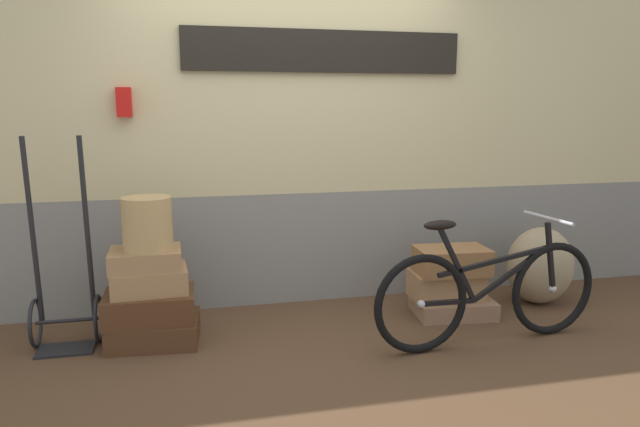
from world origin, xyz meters
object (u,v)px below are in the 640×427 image
(burlap_sack, at_px, (540,265))
(suitcase_4, at_px, (453,306))
(suitcase_6, at_px, (452,261))
(wicker_basket, at_px, (147,224))
(suitcase_2, at_px, (150,280))
(luggage_trolley, at_px, (65,300))
(suitcase_0, at_px, (154,330))
(bicycle, at_px, (489,293))
(suitcase_1, at_px, (150,306))
(suitcase_3, at_px, (146,259))
(suitcase_5, at_px, (446,285))

(burlap_sack, bearing_deg, suitcase_4, -173.28)
(suitcase_6, xyz_separation_m, wicker_basket, (-2.10, 0.02, 0.37))
(suitcase_2, distance_m, luggage_trolley, 0.54)
(suitcase_0, distance_m, luggage_trolley, 0.59)
(wicker_basket, xyz_separation_m, luggage_trolley, (-0.53, 0.06, -0.48))
(suitcase_6, height_order, wicker_basket, wicker_basket)
(wicker_basket, relative_size, bicycle, 0.21)
(suitcase_1, bearing_deg, suitcase_3, 112.22)
(suitcase_4, height_order, suitcase_5, suitcase_5)
(wicker_basket, bearing_deg, bicycle, -14.27)
(wicker_basket, relative_size, luggage_trolley, 0.25)
(suitcase_6, bearing_deg, burlap_sack, 12.18)
(suitcase_2, bearing_deg, suitcase_6, -3.22)
(suitcase_0, height_order, suitcase_5, suitcase_5)
(suitcase_5, height_order, wicker_basket, wicker_basket)
(suitcase_3, bearing_deg, suitcase_0, -41.70)
(suitcase_1, relative_size, burlap_sack, 0.94)
(burlap_sack, bearing_deg, suitcase_6, -172.09)
(suitcase_0, xyz_separation_m, suitcase_4, (2.12, 0.02, -0.02))
(suitcase_0, distance_m, suitcase_4, 2.12)
(wicker_basket, bearing_deg, suitcase_3, 149.79)
(suitcase_0, relative_size, suitcase_4, 1.01)
(suitcase_5, bearing_deg, suitcase_6, -58.41)
(suitcase_4, bearing_deg, suitcase_3, -173.81)
(suitcase_3, relative_size, bicycle, 0.28)
(luggage_trolley, bearing_deg, suitcase_2, -7.08)
(suitcase_2, xyz_separation_m, wicker_basket, (0.00, 0.00, 0.37))
(bicycle, bearing_deg, suitcase_5, 93.12)
(suitcase_4, relative_size, luggage_trolley, 0.42)
(suitcase_5, bearing_deg, luggage_trolley, -177.51)
(suitcase_2, relative_size, suitcase_3, 1.06)
(suitcase_0, height_order, wicker_basket, wicker_basket)
(suitcase_0, distance_m, suitcase_6, 2.11)
(suitcase_0, relative_size, suitcase_3, 1.27)
(suitcase_0, xyz_separation_m, bicycle, (2.10, -0.52, 0.26))
(suitcase_1, height_order, suitcase_4, suitcase_1)
(suitcase_5, xyz_separation_m, bicycle, (0.03, -0.56, 0.12))
(suitcase_1, distance_m, luggage_trolley, 0.53)
(suitcase_0, bearing_deg, suitcase_1, -170.10)
(suitcase_4, xyz_separation_m, luggage_trolley, (-2.66, 0.06, 0.24))
(suitcase_2, height_order, burlap_sack, burlap_sack)
(bicycle, bearing_deg, suitcase_6, 91.22)
(burlap_sack, bearing_deg, bicycle, -141.47)
(luggage_trolley, relative_size, bicycle, 0.83)
(suitcase_5, bearing_deg, suitcase_3, -176.41)
(suitcase_2, relative_size, luggage_trolley, 0.35)
(wicker_basket, bearing_deg, suitcase_2, -143.90)
(luggage_trolley, bearing_deg, suitcase_5, -0.93)
(suitcase_5, xyz_separation_m, burlap_sack, (0.82, 0.08, 0.07))
(suitcase_4, distance_m, burlap_sack, 0.81)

